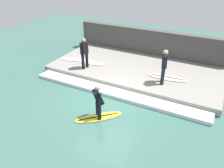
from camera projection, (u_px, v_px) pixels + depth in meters
ground_plane at (107, 102)px, 9.80m from camera, size 28.00×28.00×0.00m
concrete_ledge at (135, 70)px, 12.28m from camera, size 4.40×9.22×0.35m
back_wall at (150, 44)px, 13.80m from camera, size 0.50×9.68×1.86m
wave_foam_crest at (114, 93)px, 10.34m from camera, size 0.74×8.76×0.17m
surfboard_riding at (99, 117)px, 8.84m from camera, size 1.71×1.76×0.07m
surfer_riding at (98, 100)px, 8.42m from camera, size 0.58×0.58×1.47m
surfer_waiting_near at (164, 65)px, 10.18m from camera, size 0.56×0.35×1.69m
surfboard_waiting_near at (167, 78)px, 11.05m from camera, size 0.73×2.04×0.07m
surfer_waiting_far at (84, 52)px, 11.65m from camera, size 0.57×0.33×1.70m
surfboard_waiting_far at (93, 63)px, 12.63m from camera, size 0.76×1.82×0.06m
surfboard_spare at (78, 60)px, 13.03m from camera, size 1.07×2.09×0.06m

